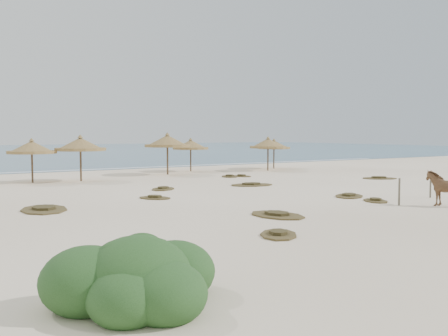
% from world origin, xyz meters
% --- Properties ---
extents(ground, '(160.00, 160.00, 0.00)m').
position_xyz_m(ground, '(0.00, 0.00, 0.00)').
color(ground, '#FCEACF').
rests_on(ground, ground).
extents(foam_line, '(70.00, 0.60, 0.01)m').
position_xyz_m(foam_line, '(0.00, 26.00, 0.00)').
color(foam_line, white).
rests_on(foam_line, ground).
extents(palapa_1, '(3.89, 3.89, 2.84)m').
position_xyz_m(palapa_1, '(-6.33, 16.95, 2.20)').
color(palapa_1, brown).
rests_on(palapa_1, ground).
extents(palapa_2, '(3.56, 3.56, 3.05)m').
position_xyz_m(palapa_2, '(-3.41, 16.42, 2.37)').
color(palapa_2, brown).
rests_on(palapa_2, ground).
extents(palapa_3, '(4.15, 4.15, 3.21)m').
position_xyz_m(palapa_3, '(3.67, 18.00, 2.49)').
color(palapa_3, brown).
rests_on(palapa_3, ground).
extents(palapa_4, '(3.75, 3.75, 2.77)m').
position_xyz_m(palapa_4, '(6.73, 19.92, 2.15)').
color(palapa_4, brown).
rests_on(palapa_4, ground).
extents(palapa_5, '(3.74, 3.74, 2.89)m').
position_xyz_m(palapa_5, '(12.53, 17.05, 2.24)').
color(palapa_5, brown).
rests_on(palapa_5, ground).
extents(palapa_6, '(3.18, 3.18, 2.68)m').
position_xyz_m(palapa_6, '(14.56, 18.81, 2.08)').
color(palapa_6, brown).
rests_on(palapa_6, ground).
extents(fence_post_near, '(0.11, 0.11, 1.19)m').
position_xyz_m(fence_post_near, '(4.93, -2.04, 0.60)').
color(fence_post_near, '#645C4B').
rests_on(fence_post_near, ground).
extents(fence_post_far, '(0.10, 0.10, 1.20)m').
position_xyz_m(fence_post_far, '(8.37, -1.18, 0.60)').
color(fence_post_far, '#645C4B').
rests_on(fence_post_far, ground).
extents(bush, '(3.33, 2.93, 1.49)m').
position_xyz_m(bush, '(-9.64, -7.71, 0.49)').
color(bush, '#305D28').
rests_on(bush, ground).
extents(scrub_1, '(2.19, 3.01, 0.16)m').
position_xyz_m(scrub_1, '(-8.40, 4.88, 0.05)').
color(scrub_1, brown).
rests_on(scrub_1, ground).
extents(scrub_2, '(1.79, 1.96, 0.16)m').
position_xyz_m(scrub_2, '(-3.06, 5.77, 0.05)').
color(scrub_2, brown).
rests_on(scrub_2, ground).
extents(scrub_3, '(2.96, 2.33, 0.16)m').
position_xyz_m(scrub_3, '(4.40, 8.16, 0.05)').
color(scrub_3, brown).
rests_on(scrub_3, ground).
extents(scrub_4, '(2.43, 2.29, 0.16)m').
position_xyz_m(scrub_4, '(5.32, 1.21, 0.05)').
color(scrub_4, brown).
rests_on(scrub_4, ground).
extents(scrub_5, '(2.79, 2.60, 0.16)m').
position_xyz_m(scrub_5, '(14.39, 6.96, 0.05)').
color(scrub_5, brown).
rests_on(scrub_5, ground).
extents(scrub_7, '(1.66, 2.04, 0.16)m').
position_xyz_m(scrub_7, '(6.50, 13.74, 0.05)').
color(scrub_7, brown).
rests_on(scrub_7, ground).
extents(scrub_9, '(1.90, 2.60, 0.16)m').
position_xyz_m(scrub_9, '(-1.30, -1.37, 0.05)').
color(scrub_9, brown).
rests_on(scrub_9, ground).
extents(scrub_10, '(1.46, 1.75, 0.16)m').
position_xyz_m(scrub_10, '(7.38, 13.50, 0.05)').
color(scrub_10, brown).
rests_on(scrub_10, ground).
extents(scrub_11, '(1.94, 2.05, 0.16)m').
position_xyz_m(scrub_11, '(-3.55, -4.24, 0.05)').
color(scrub_11, brown).
rests_on(scrub_11, ground).
extents(scrub_12, '(1.59, 1.83, 0.16)m').
position_xyz_m(scrub_12, '(5.04, -0.67, 0.05)').
color(scrub_12, brown).
rests_on(scrub_12, ground).
extents(scrub_13, '(2.12, 2.16, 0.16)m').
position_xyz_m(scrub_13, '(-1.04, 9.06, 0.05)').
color(scrub_13, brown).
rests_on(scrub_13, ground).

